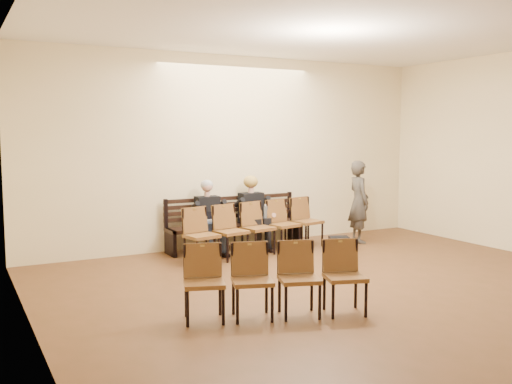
% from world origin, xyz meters
% --- Properties ---
extents(ground, '(10.00, 10.00, 0.00)m').
position_xyz_m(ground, '(0.00, 0.00, 0.00)').
color(ground, brown).
rests_on(ground, ground).
extents(room_walls, '(8.02, 10.01, 3.51)m').
position_xyz_m(room_walls, '(0.00, 0.79, 2.54)').
color(room_walls, '#FAE5B3').
rests_on(room_walls, ground).
extents(bench, '(2.60, 0.90, 0.45)m').
position_xyz_m(bench, '(-0.17, 4.65, 0.23)').
color(bench, black).
rests_on(bench, ground).
extents(seated_man, '(0.51, 0.70, 1.22)m').
position_xyz_m(seated_man, '(-0.75, 4.53, 0.61)').
color(seated_man, black).
rests_on(seated_man, ground).
extents(seated_woman, '(0.53, 0.73, 1.22)m').
position_xyz_m(seated_woman, '(0.12, 4.53, 0.61)').
color(seated_woman, black).
rests_on(seated_woman, ground).
extents(laptop, '(0.34, 0.29, 0.22)m').
position_xyz_m(laptop, '(-0.78, 4.38, 0.56)').
color(laptop, '#B5B5B9').
rests_on(laptop, bench).
extents(water_bottle, '(0.09, 0.09, 0.25)m').
position_xyz_m(water_bottle, '(0.24, 4.28, 0.57)').
color(water_bottle, silver).
rests_on(water_bottle, bench).
extents(bag, '(0.40, 0.35, 0.25)m').
position_xyz_m(bag, '(1.36, 3.62, 0.13)').
color(bag, black).
rests_on(bag, ground).
extents(passerby, '(0.57, 0.74, 1.80)m').
position_xyz_m(passerby, '(2.14, 4.05, 0.90)').
color(passerby, '#39342E').
rests_on(passerby, ground).
extents(chair_row_front, '(2.84, 0.98, 0.91)m').
position_xyz_m(chair_row_front, '(-0.07, 4.00, 0.46)').
color(chair_row_front, brown).
rests_on(chair_row_front, ground).
extents(chair_row_back, '(2.12, 1.11, 0.86)m').
position_xyz_m(chair_row_back, '(-1.49, 0.96, 0.43)').
color(chair_row_back, brown).
rests_on(chair_row_back, ground).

